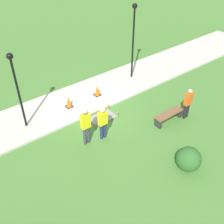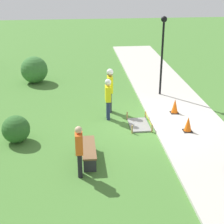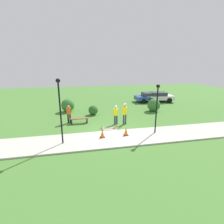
{
  "view_description": "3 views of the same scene",
  "coord_description": "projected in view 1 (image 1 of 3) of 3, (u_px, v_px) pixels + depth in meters",
  "views": [
    {
      "loc": [
        5.98,
        9.38,
        8.68
      ],
      "look_at": [
        -0.04,
        1.4,
        0.96
      ],
      "focal_mm": 45.0,
      "sensor_mm": 36.0,
      "label": 1
    },
    {
      "loc": [
        -12.3,
        2.91,
        5.88
      ],
      "look_at": [
        -0.55,
        1.64,
        0.83
      ],
      "focal_mm": 55.0,
      "sensor_mm": 36.0,
      "label": 2
    },
    {
      "loc": [
        -2.76,
        -12.75,
        5.2
      ],
      "look_at": [
        0.41,
        2.08,
        1.04
      ],
      "focal_mm": 28.0,
      "sensor_mm": 36.0,
      "label": 3
    }
  ],
  "objects": [
    {
      "name": "traffic_cone_near_patch",
      "position": [
        97.0,
        90.0,
        15.07
      ],
      "size": [
        0.34,
        0.34,
        0.59
      ],
      "color": "black",
      "rests_on": "sidewalk"
    },
    {
      "name": "shrub_rounded_mid",
      "position": [
        189.0,
        159.0,
        10.99
      ],
      "size": [
        1.0,
        1.0,
        1.0
      ],
      "color": "#2D6028",
      "rests_on": "ground_plane"
    },
    {
      "name": "traffic_cone_far_patch",
      "position": [
        69.0,
        102.0,
        14.21
      ],
      "size": [
        0.34,
        0.34,
        0.63
      ],
      "color": "black",
      "rests_on": "sidewalk"
    },
    {
      "name": "worker_supervisor",
      "position": [
        86.0,
        122.0,
        11.72
      ],
      "size": [
        0.4,
        0.28,
        1.94
      ],
      "color": "#383D47",
      "rests_on": "ground_plane"
    },
    {
      "name": "lamppost_far",
      "position": [
        134.0,
        32.0,
        15.11
      ],
      "size": [
        0.28,
        0.28,
        4.27
      ],
      "color": "black",
      "rests_on": "sidewalk"
    },
    {
      "name": "park_bench",
      "position": [
        169.0,
        116.0,
        13.43
      ],
      "size": [
        1.57,
        0.44,
        0.49
      ],
      "color": "#2D2D33",
      "rests_on": "ground_plane"
    },
    {
      "name": "wet_concrete_patch",
      "position": [
        102.0,
        117.0,
        13.79
      ],
      "size": [
        1.32,
        0.82,
        0.33
      ],
      "color": "gray",
      "rests_on": "ground_plane"
    },
    {
      "name": "bystander_in_orange_shirt",
      "position": [
        188.0,
        102.0,
        13.29
      ],
      "size": [
        0.4,
        0.22,
        1.65
      ],
      "color": "black",
      "rests_on": "ground_plane"
    },
    {
      "name": "sidewalk",
      "position": [
        79.0,
        100.0,
        14.97
      ],
      "size": [
        28.0,
        2.92,
        0.1
      ],
      "color": "#BCB7AD",
      "rests_on": "ground_plane"
    },
    {
      "name": "ground_plane",
      "position": [
        95.0,
        114.0,
        14.08
      ],
      "size": [
        60.0,
        60.0,
        0.0
      ],
      "primitive_type": "plane",
      "color": "#477A33"
    },
    {
      "name": "lamppost_near",
      "position": [
        16.0,
        81.0,
        11.73
      ],
      "size": [
        0.28,
        0.28,
        3.71
      ],
      "color": "black",
      "rests_on": "sidewalk"
    },
    {
      "name": "worker_assistant",
      "position": [
        103.0,
        120.0,
        12.08
      ],
      "size": [
        0.4,
        0.25,
        1.74
      ],
      "color": "navy",
      "rests_on": "ground_plane"
    }
  ]
}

